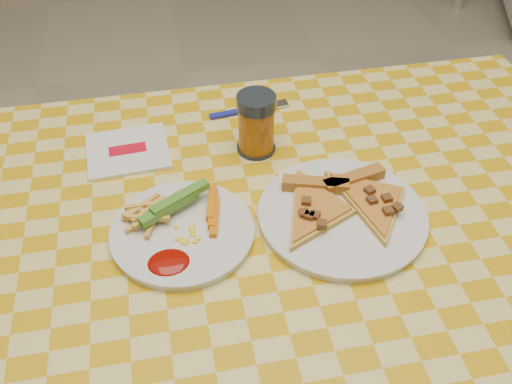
# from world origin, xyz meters

# --- Properties ---
(table) EXTENTS (1.28, 0.88, 0.76)m
(table) POSITION_xyz_m (0.00, 0.00, 0.68)
(table) COLOR silver
(table) RESTS_ON ground
(plate_left) EXTENTS (0.28, 0.28, 0.01)m
(plate_left) POSITION_xyz_m (-0.12, 0.03, 0.76)
(plate_left) COLOR silver
(plate_left) RESTS_ON table
(plate_right) EXTENTS (0.33, 0.33, 0.01)m
(plate_right) POSITION_xyz_m (0.13, 0.01, 0.76)
(plate_right) COLOR silver
(plate_right) RESTS_ON table
(fries_veggies) EXTENTS (0.18, 0.17, 0.04)m
(fries_veggies) POSITION_xyz_m (-0.13, 0.04, 0.78)
(fries_veggies) COLOR gold
(fries_veggies) RESTS_ON plate_left
(pizza_slices) EXTENTS (0.27, 0.24, 0.02)m
(pizza_slices) POSITION_xyz_m (0.13, 0.03, 0.78)
(pizza_slices) COLOR gold
(pizza_slices) RESTS_ON plate_right
(drink_glass) EXTENTS (0.07, 0.07, 0.11)m
(drink_glass) POSITION_xyz_m (0.03, 0.21, 0.81)
(drink_glass) COLOR black
(drink_glass) RESTS_ON table
(napkin) EXTENTS (0.15, 0.14, 0.01)m
(napkin) POSITION_xyz_m (-0.19, 0.25, 0.76)
(napkin) COLOR silver
(napkin) RESTS_ON table
(fork) EXTENTS (0.16, 0.04, 0.01)m
(fork) POSITION_xyz_m (0.05, 0.33, 0.76)
(fork) COLOR #151E96
(fork) RESTS_ON table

